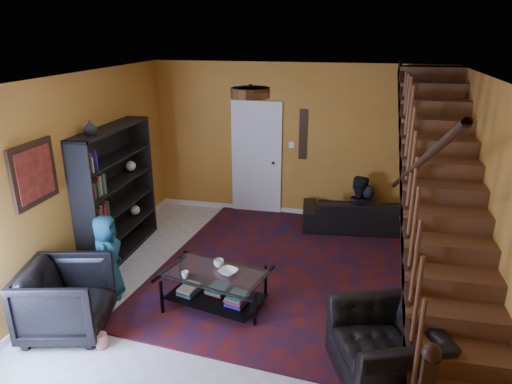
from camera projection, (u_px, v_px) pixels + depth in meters
floor at (264, 289)px, 6.21m from camera, size 5.50×5.50×0.00m
room at (203, 236)px, 7.68m from camera, size 5.50×5.50×5.50m
staircase at (443, 206)px, 5.31m from camera, size 0.95×5.02×3.18m
bookshelf at (117, 195)px, 6.92m from camera, size 0.35×1.80×2.00m
door at (257, 160)px, 8.51m from camera, size 0.82×0.05×2.05m
framed_picture at (34, 174)px, 5.30m from camera, size 0.04×0.74×0.74m
wall_hanging at (303, 135)px, 8.16m from camera, size 0.14×0.03×0.90m
ceiling_fixture at (250, 93)px, 4.55m from camera, size 0.40×0.40×0.10m
rug at (290, 270)px, 6.67m from camera, size 4.10×4.57×0.02m
sofa at (360, 213)px, 7.97m from camera, size 2.06×0.97×0.58m
armchair_left at (66, 299)px, 5.23m from camera, size 1.10×1.09×0.84m
armchair_right at (385, 348)px, 4.54m from camera, size 1.23×1.31×0.68m
person_adult_a at (365, 218)px, 8.04m from camera, size 0.47×0.32×1.27m
person_adult_b at (356, 214)px, 8.04m from camera, size 0.69×0.54×1.41m
person_child at (108, 257)px, 5.87m from camera, size 0.48×0.63×1.14m
coffee_table at (215, 286)px, 5.76m from camera, size 1.37×0.99×0.47m
cup_a at (219, 263)px, 5.81m from camera, size 0.15×0.15×0.10m
cup_b at (185, 275)px, 5.56m from camera, size 0.09×0.09×0.08m
bowl at (228, 272)px, 5.65m from camera, size 0.29×0.29×0.05m
vase at (90, 128)px, 6.07m from camera, size 0.18×0.18×0.19m
popcorn_bucket at (101, 340)px, 5.04m from camera, size 0.17×0.17×0.15m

